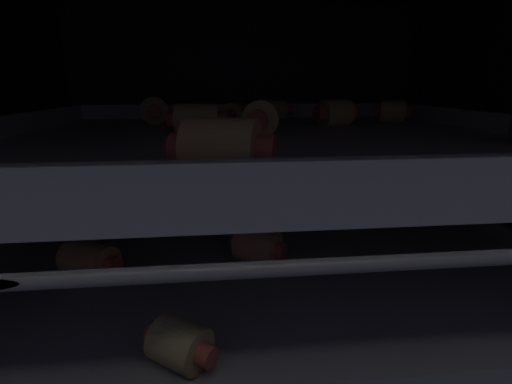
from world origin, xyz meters
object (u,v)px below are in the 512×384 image
object	(u,v)px
pig_in_blanket_upper_5	(260,118)
pig_in_blanket_lower_3	(180,344)
pig_in_blanket_lower_5	(358,197)
oven_rack_upper	(263,148)
pig_in_blanket_upper_0	(392,111)
pig_in_blanket_upper_2	(197,120)
pig_in_blanket_lower_2	(258,246)
baking_tray_upper	(263,139)
pig_in_blanket_upper_3	(154,110)
oven_rack_lower	(262,246)
pig_in_blanket_lower_6	(296,198)
pig_in_blanket_upper_8	(222,150)
baking_tray_lower	(262,238)
pig_in_blanket_lower_4	(164,194)
pig_in_blanket_upper_1	(274,110)
pig_in_blanket_upper_4	(335,113)
pig_in_blanket_lower_1	(84,225)
pig_in_blanket_upper_6	(235,113)
pig_in_blanket_lower_0	(90,260)

from	to	relation	value
pig_in_blanket_upper_5	pig_in_blanket_lower_3	bearing A→B (deg)	-110.49
pig_in_blanket_lower_5	oven_rack_upper	xyz separation A→B (cm)	(-13.07, -7.07, 7.82)
pig_in_blanket_upper_0	pig_in_blanket_upper_2	xyz separation A→B (cm)	(-24.36, -9.68, 0.12)
pig_in_blanket_lower_2	pig_in_blanket_upper_0	world-z (taller)	pig_in_blanket_upper_0
pig_in_blanket_lower_5	baking_tray_upper	bearing A→B (deg)	-151.58
pig_in_blanket_upper_3	oven_rack_lower	bearing A→B (deg)	-44.84
pig_in_blanket_lower_6	pig_in_blanket_upper_8	distance (cm)	26.13
pig_in_blanket_lower_3	pig_in_blanket_upper_0	distance (cm)	38.02
oven_rack_lower	pig_in_blanket_upper_0	bearing A→B (deg)	30.64
baking_tray_lower	pig_in_blanket_upper_5	distance (cm)	12.48
pig_in_blanket_lower_4	pig_in_blanket_upper_5	distance (cm)	18.90
baking_tray_lower	pig_in_blanket_lower_3	distance (cm)	17.46
pig_in_blanket_upper_0	pig_in_blanket_upper_1	world-z (taller)	pig_in_blanket_upper_0
oven_rack_lower	pig_in_blanket_upper_8	distance (cm)	20.43
pig_in_blanket_lower_2	pig_in_blanket_upper_4	world-z (taller)	pig_in_blanket_upper_4
pig_in_blanket_upper_0	pig_in_blanket_upper_1	size ratio (longest dim) A/B	0.83
oven_rack_upper	pig_in_blanket_upper_8	distance (cm)	15.75
pig_in_blanket_lower_2	pig_in_blanket_upper_1	world-z (taller)	pig_in_blanket_upper_1
pig_in_blanket_upper_5	pig_in_blanket_upper_3	bearing A→B (deg)	135.93
pig_in_blanket_lower_1	pig_in_blanket_lower_6	world-z (taller)	pig_in_blanket_lower_6
oven_rack_lower	pig_in_blanket_lower_5	xyz separation A→B (cm)	(13.07, 7.07, 2.73)
pig_in_blanket_lower_6	baking_tray_upper	world-z (taller)	baking_tray_upper
pig_in_blanket_lower_4	pig_in_blanket_upper_6	world-z (taller)	pig_in_blanket_upper_6
pig_in_blanket_lower_1	pig_in_blanket_lower_6	bearing A→B (deg)	14.95
pig_in_blanket_lower_6	pig_in_blanket_upper_6	world-z (taller)	pig_in_blanket_upper_6
pig_in_blanket_lower_1	pig_in_blanket_upper_2	distance (cm)	15.88
oven_rack_lower	pig_in_blanket_upper_6	world-z (taller)	pig_in_blanket_upper_6
pig_in_blanket_lower_5	pig_in_blanket_upper_3	xyz separation A→B (cm)	(-25.45, 5.24, 10.64)
pig_in_blanket_lower_4	pig_in_blanket_upper_4	world-z (taller)	pig_in_blanket_upper_4
oven_rack_lower	oven_rack_upper	bearing A→B (deg)	-90.00
pig_in_blanket_lower_4	oven_rack_upper	world-z (taller)	oven_rack_upper
oven_rack_lower	pig_in_blanket_upper_4	bearing A→B (deg)	37.05
baking_tray_lower	baking_tray_upper	world-z (taller)	baking_tray_upper
pig_in_blanket_upper_4	pig_in_blanket_lower_4	bearing A→B (deg)	169.51
pig_in_blanket_upper_0	pig_in_blanket_upper_8	xyz separation A→B (cm)	(-21.98, -25.82, 0.20)
oven_rack_upper	pig_in_blanket_upper_4	xyz separation A→B (cm)	(9.32, 7.04, 2.70)
oven_rack_lower	pig_in_blanket_upper_3	distance (cm)	21.99
pig_in_blanket_lower_2	pig_in_blanket_lower_5	bearing A→B (deg)	40.95
pig_in_blanket_lower_2	pig_in_blanket_lower_6	distance (cm)	13.78
baking_tray_upper	pig_in_blanket_upper_3	distance (cm)	17.56
pig_in_blanket_lower_3	pig_in_blanket_upper_3	xyz separation A→B (cm)	(-5.89, 28.44, 10.86)
baking_tray_lower	pig_in_blanket_upper_2	bearing A→B (deg)	169.94
pig_in_blanket_lower_2	pig_in_blanket_upper_8	size ratio (longest dim) A/B	0.92
pig_in_blanket_lower_3	baking_tray_upper	bearing A→B (deg)	68.07
pig_in_blanket_lower_2	pig_in_blanket_upper_8	xyz separation A→B (cm)	(-2.79, -9.91, 10.55)
oven_rack_lower	pig_in_blanket_upper_6	bearing A→B (deg)	101.56
pig_in_blanket_lower_0	pig_in_blanket_upper_8	size ratio (longest dim) A/B	1.05
oven_rack_upper	pig_in_blanket_upper_8	xyz separation A→B (cm)	(-3.79, -15.04, 2.74)
pig_in_blanket_lower_1	pig_in_blanket_upper_5	world-z (taller)	pig_in_blanket_upper_5
baking_tray_upper	pig_in_blanket_upper_3	size ratio (longest dim) A/B	9.79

